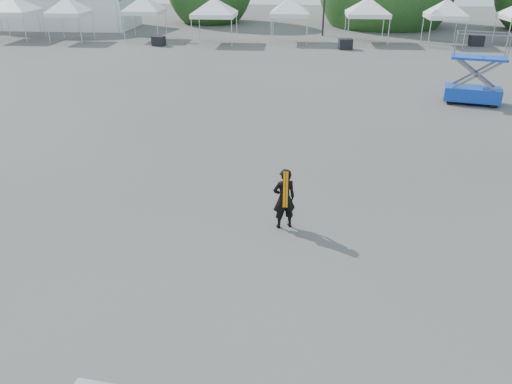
{
  "coord_description": "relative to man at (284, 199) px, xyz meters",
  "views": [
    {
      "loc": [
        1.3,
        -12.42,
        6.32
      ],
      "look_at": [
        0.36,
        -1.98,
        1.3
      ],
      "focal_mm": 35.0,
      "sensor_mm": 36.0,
      "label": 1
    }
  ],
  "objects": [
    {
      "name": "crate_west",
      "position": [
        -10.52,
        26.92,
        -0.45
      ],
      "size": [
        1.0,
        0.84,
        0.7
      ],
      "primitive_type": "cube",
      "rotation": [
        0.0,
        0.0,
        -0.16
      ],
      "color": "black",
      "rests_on": "ground"
    },
    {
      "name": "tent_g",
      "position": [
        10.85,
        29.12,
        2.25
      ],
      "size": [
        3.85,
        3.85,
        3.88
      ],
      "color": "silver",
      "rests_on": "ground"
    },
    {
      "name": "crate_mid",
      "position": [
        3.44,
        26.61,
        -0.43
      ],
      "size": [
        1.04,
        0.85,
        0.75
      ],
      "primitive_type": "cube",
      "rotation": [
        0.0,
        0.0,
        0.11
      ],
      "color": "black",
      "rests_on": "ground"
    },
    {
      "name": "scissor_lift",
      "position": [
        8.25,
        12.43,
        0.8
      ],
      "size": [
        2.69,
        1.8,
        3.17
      ],
      "rotation": [
        0.0,
        0.0,
        -0.25
      ],
      "color": "#0E21B9",
      "rests_on": "ground"
    },
    {
      "name": "tent_f",
      "position": [
        5.22,
        29.86,
        2.25
      ],
      "size": [
        4.53,
        4.53,
        3.88
      ],
      "color": "silver",
      "rests_on": "ground"
    },
    {
      "name": "tent_b",
      "position": [
        -17.91,
        28.46,
        2.25
      ],
      "size": [
        3.9,
        3.9,
        3.88
      ],
      "color": "silver",
      "rests_on": "ground"
    },
    {
      "name": "tent_d",
      "position": [
        -6.46,
        28.56,
        2.25
      ],
      "size": [
        4.55,
        4.55,
        3.88
      ],
      "color": "silver",
      "rests_on": "ground"
    },
    {
      "name": "crate_east",
      "position": [
        13.38,
        28.98,
        -0.42
      ],
      "size": [
        1.0,
        0.78,
        0.77
      ],
      "primitive_type": "cube",
      "rotation": [
        0.0,
        0.0,
        -0.01
      ],
      "color": "black",
      "rests_on": "ground"
    },
    {
      "name": "marquee",
      "position": [
        -23.0,
        36.27,
        1.17
      ],
      "size": [
        15.0,
        6.25,
        4.23
      ],
      "color": "white",
      "rests_on": "ground"
    },
    {
      "name": "ground",
      "position": [
        -1.0,
        1.27,
        -0.8
      ],
      "size": [
        120.0,
        120.0,
        0.0
      ],
      "primitive_type": "plane",
      "color": "#474442",
      "rests_on": "ground"
    },
    {
      "name": "tent_e",
      "position": [
        -0.73,
        29.6,
        2.25
      ],
      "size": [
        4.14,
        4.14,
        3.88
      ],
      "color": "silver",
      "rests_on": "ground"
    },
    {
      "name": "man",
      "position": [
        0.0,
        0.0,
        0.0
      ],
      "size": [
        0.68,
        0.56,
        1.6
      ],
      "rotation": [
        0.0,
        0.0,
        3.5
      ],
      "color": "black",
      "rests_on": "ground"
    }
  ]
}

